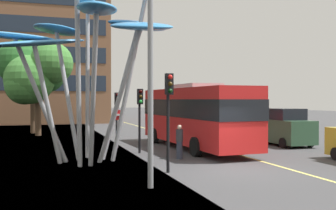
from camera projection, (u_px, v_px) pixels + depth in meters
ground at (220, 172)px, 15.47m from camera, size 120.00×240.00×0.10m
red_bus at (194, 113)px, 22.59m from camera, size 3.14×11.10×3.66m
leaf_sculpture at (95, 27)px, 17.80m from camera, size 9.57×8.77×8.25m
traffic_light_kerb_near at (169, 101)px, 14.98m from camera, size 0.28×0.42×3.78m
traffic_light_kerb_far at (140, 106)px, 20.48m from camera, size 0.28×0.42×3.35m
traffic_light_island_mid at (117, 107)px, 24.93m from camera, size 0.28×0.42×3.23m
car_parked_mid at (284, 128)px, 24.16m from camera, size 2.04×4.05×2.25m
street_lamp at (160, 38)px, 12.53m from camera, size 1.47×0.44×7.43m
tree_pavement_near at (35, 76)px, 29.91m from camera, size 5.11×3.81×7.18m
tree_pavement_far at (30, 71)px, 32.70m from camera, size 5.45×5.35×7.54m
pedestrian at (179, 142)px, 18.61m from camera, size 0.34×0.34×1.61m
no_entry_sign at (118, 122)px, 22.83m from camera, size 0.60×0.12×2.21m
backdrop_building at (22, 20)px, 49.52m from camera, size 20.00×14.09×25.63m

